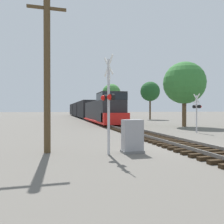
{
  "coord_description": "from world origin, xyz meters",
  "views": [
    {
      "loc": [
        -6.8,
        -10.84,
        2.04
      ],
      "look_at": [
        -2.68,
        5.09,
        1.88
      ],
      "focal_mm": 35.0,
      "sensor_mm": 36.0,
      "label": 1
    }
  ],
  "objects_px": {
    "crossing_signal_near": "(108,100)",
    "tree_deep_background": "(111,93)",
    "freight_train": "(83,110)",
    "utility_pole": "(47,72)",
    "relay_cabinet": "(132,136)",
    "crossing_signal_far": "(197,109)",
    "tree_mid_background": "(150,92)",
    "tree_far_right": "(184,83)"
  },
  "relations": [
    {
      "from": "crossing_signal_near",
      "to": "tree_deep_background",
      "type": "xyz_separation_m",
      "value": [
        14.41,
        55.68,
        4.67
      ]
    },
    {
      "from": "utility_pole",
      "to": "relay_cabinet",
      "type": "bearing_deg",
      "value": -14.07
    },
    {
      "from": "freight_train",
      "to": "crossing_signal_near",
      "type": "distance_m",
      "value": 45.79
    },
    {
      "from": "freight_train",
      "to": "crossing_signal_near",
      "type": "xyz_separation_m",
      "value": [
        -4.49,
        -45.57,
        0.46
      ]
    },
    {
      "from": "freight_train",
      "to": "tree_mid_background",
      "type": "relative_size",
      "value": 7.74
    },
    {
      "from": "freight_train",
      "to": "tree_far_right",
      "type": "xyz_separation_m",
      "value": [
        8.36,
        -31.74,
        3.25
      ]
    },
    {
      "from": "relay_cabinet",
      "to": "tree_deep_background",
      "type": "height_order",
      "value": "tree_deep_background"
    },
    {
      "from": "crossing_signal_near",
      "to": "tree_mid_background",
      "type": "height_order",
      "value": "tree_mid_background"
    },
    {
      "from": "crossing_signal_far",
      "to": "tree_deep_background",
      "type": "xyz_separation_m",
      "value": [
        4.56,
        48.46,
        5.05
      ]
    },
    {
      "from": "freight_train",
      "to": "tree_far_right",
      "type": "height_order",
      "value": "tree_far_right"
    },
    {
      "from": "tree_mid_background",
      "to": "tree_deep_background",
      "type": "distance_m",
      "value": 22.57
    },
    {
      "from": "relay_cabinet",
      "to": "utility_pole",
      "type": "bearing_deg",
      "value": 165.93
    },
    {
      "from": "freight_train",
      "to": "crossing_signal_far",
      "type": "bearing_deg",
      "value": -82.04
    },
    {
      "from": "relay_cabinet",
      "to": "freight_train",
      "type": "bearing_deg",
      "value": 85.89
    },
    {
      "from": "crossing_signal_near",
      "to": "tree_deep_background",
      "type": "relative_size",
      "value": 0.45
    },
    {
      "from": "tree_far_right",
      "to": "tree_mid_background",
      "type": "bearing_deg",
      "value": 77.39
    },
    {
      "from": "tree_far_right",
      "to": "tree_deep_background",
      "type": "bearing_deg",
      "value": 87.85
    },
    {
      "from": "crossing_signal_far",
      "to": "tree_far_right",
      "type": "xyz_separation_m",
      "value": [
        3.0,
        6.61,
        3.17
      ]
    },
    {
      "from": "relay_cabinet",
      "to": "utility_pole",
      "type": "relative_size",
      "value": 0.21
    },
    {
      "from": "crossing_signal_near",
      "to": "tree_deep_background",
      "type": "distance_m",
      "value": 57.7
    },
    {
      "from": "tree_far_right",
      "to": "tree_deep_background",
      "type": "distance_m",
      "value": 41.92
    },
    {
      "from": "crossing_signal_far",
      "to": "utility_pole",
      "type": "height_order",
      "value": "utility_pole"
    },
    {
      "from": "freight_train",
      "to": "tree_far_right",
      "type": "relative_size",
      "value": 7.94
    },
    {
      "from": "relay_cabinet",
      "to": "crossing_signal_near",
      "type": "bearing_deg",
      "value": -172.54
    },
    {
      "from": "crossing_signal_far",
      "to": "tree_mid_background",
      "type": "distance_m",
      "value": 27.38
    },
    {
      "from": "relay_cabinet",
      "to": "utility_pole",
      "type": "xyz_separation_m",
      "value": [
        -3.92,
        0.98,
        3.06
      ]
    },
    {
      "from": "freight_train",
      "to": "utility_pole",
      "type": "distance_m",
      "value": 45.04
    },
    {
      "from": "crossing_signal_far",
      "to": "tree_mid_background",
      "type": "xyz_separation_m",
      "value": [
        7.36,
        26.1,
        3.82
      ]
    },
    {
      "from": "freight_train",
      "to": "tree_deep_background",
      "type": "height_order",
      "value": "tree_deep_background"
    },
    {
      "from": "crossing_signal_far",
      "to": "tree_mid_background",
      "type": "relative_size",
      "value": 0.43
    },
    {
      "from": "freight_train",
      "to": "utility_pole",
      "type": "relative_size",
      "value": 8.37
    },
    {
      "from": "crossing_signal_far",
      "to": "tree_mid_background",
      "type": "bearing_deg",
      "value": -15.26
    },
    {
      "from": "freight_train",
      "to": "crossing_signal_far",
      "type": "distance_m",
      "value": 38.72
    },
    {
      "from": "freight_train",
      "to": "tree_mid_background",
      "type": "bearing_deg",
      "value": -43.93
    },
    {
      "from": "tree_deep_background",
      "to": "crossing_signal_far",
      "type": "bearing_deg",
      "value": -95.38
    },
    {
      "from": "crossing_signal_far",
      "to": "relay_cabinet",
      "type": "xyz_separation_m",
      "value": [
        -8.62,
        -7.06,
        -1.35
      ]
    },
    {
      "from": "freight_train",
      "to": "utility_pole",
      "type": "bearing_deg",
      "value": -99.19
    },
    {
      "from": "relay_cabinet",
      "to": "tree_mid_background",
      "type": "xyz_separation_m",
      "value": [
        15.98,
        33.16,
        5.17
      ]
    },
    {
      "from": "crossing_signal_far",
      "to": "utility_pole",
      "type": "bearing_deg",
      "value": 116.32
    },
    {
      "from": "crossing_signal_near",
      "to": "tree_far_right",
      "type": "bearing_deg",
      "value": 125.56
    },
    {
      "from": "tree_deep_background",
      "to": "tree_far_right",
      "type": "bearing_deg",
      "value": -92.15
    },
    {
      "from": "tree_mid_background",
      "to": "tree_deep_background",
      "type": "height_order",
      "value": "tree_deep_background"
    }
  ]
}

